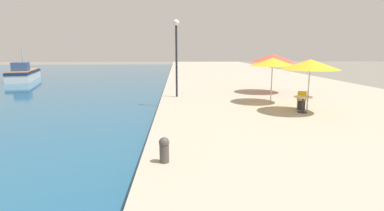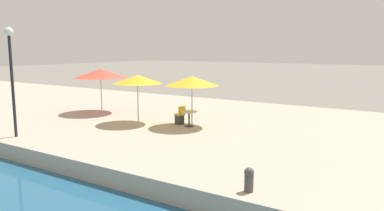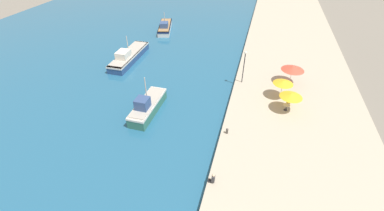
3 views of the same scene
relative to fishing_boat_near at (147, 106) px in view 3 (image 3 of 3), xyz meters
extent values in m
cube|color=#235B7F|center=(-18.84, 20.12, -0.96)|extent=(56.00, 90.00, 0.04)
cube|color=#B2A893|center=(17.16, 20.12, -0.64)|extent=(16.00, 90.00, 0.68)
cube|color=#33705B|center=(0.00, 0.12, -0.25)|extent=(2.14, 6.90, 1.37)
cube|color=silver|center=(0.00, 0.12, 0.31)|extent=(2.19, 6.97, 0.25)
cube|color=#ADA89E|center=(0.00, 0.12, 0.48)|extent=(1.97, 6.34, 0.10)
cube|color=#334C7F|center=(-0.01, -1.08, 1.15)|extent=(1.46, 1.53, 1.23)
cylinder|color=#B7B2A8|center=(0.00, 0.12, 2.18)|extent=(0.12, 0.12, 3.29)
cube|color=navy|center=(-8.50, 12.18, -0.34)|extent=(2.63, 10.30, 1.19)
cube|color=silver|center=(-8.50, 12.18, 0.12)|extent=(2.68, 10.40, 0.25)
cube|color=#ADA89E|center=(-8.50, 12.18, 0.30)|extent=(2.42, 9.48, 0.10)
cube|color=silver|center=(-8.47, 10.38, 0.88)|extent=(1.76, 2.28, 1.07)
cylinder|color=#B7B2A8|center=(-8.50, 12.18, 1.77)|extent=(0.12, 0.12, 2.85)
cube|color=silver|center=(-7.77, 26.85, -0.41)|extent=(4.41, 8.74, 1.05)
cube|color=navy|center=(-7.77, 26.85, -0.01)|extent=(4.47, 8.83, 0.25)
cube|color=#99754C|center=(-7.77, 26.85, 0.16)|extent=(4.06, 8.04, 0.10)
cube|color=#334C7F|center=(-7.38, 25.42, 0.69)|extent=(2.00, 2.21, 0.95)
cylinder|color=#B7B2A8|center=(-7.77, 26.85, 1.47)|extent=(0.12, 0.12, 2.52)
cylinder|color=#B7B7B7|center=(15.98, 3.94, 0.75)|extent=(0.06, 0.06, 2.10)
cone|color=yellow|center=(15.98, 3.94, 1.88)|extent=(2.55, 2.55, 0.45)
cylinder|color=#B7B7B7|center=(15.15, 6.61, 0.77)|extent=(0.06, 0.06, 2.13)
cone|color=yellow|center=(15.15, 6.61, 1.89)|extent=(2.42, 2.42, 0.42)
cylinder|color=#B7B7B7|center=(16.38, 10.47, 0.79)|extent=(0.06, 0.06, 2.18)
cone|color=#E04C38|center=(16.38, 10.47, 1.99)|extent=(2.98, 2.98, 0.52)
cylinder|color=#333338|center=(15.79, 3.98, -0.28)|extent=(0.44, 0.44, 0.04)
cylinder|color=#333338|center=(15.79, 3.98, 0.05)|extent=(0.08, 0.08, 0.70)
cylinder|color=beige|center=(15.79, 3.98, 0.42)|extent=(0.80, 0.80, 0.04)
cube|color=#2D2D33|center=(16.02, 4.69, -0.08)|extent=(0.43, 0.43, 0.45)
cube|color=gold|center=(16.02, 4.69, 0.18)|extent=(0.50, 0.50, 0.06)
cube|color=gold|center=(15.96, 4.50, 0.41)|extent=(0.40, 0.18, 0.40)
cube|color=#232328|center=(9.43, -8.31, -0.22)|extent=(0.42, 0.28, 0.16)
cube|color=#38383D|center=(9.64, -8.31, 0.18)|extent=(0.26, 0.36, 0.63)
sphere|color=beige|center=(9.64, -8.31, 0.61)|extent=(0.23, 0.23, 0.23)
cylinder|color=#4C4742|center=(9.79, -1.85, -0.08)|extent=(0.24, 0.24, 0.45)
sphere|color=#4C4742|center=(9.79, -1.85, 0.22)|extent=(0.26, 0.26, 0.26)
cylinder|color=#232328|center=(10.09, 9.00, 1.80)|extent=(0.12, 0.12, 4.20)
sphere|color=white|center=(10.09, 9.00, 4.08)|extent=(0.36, 0.36, 0.36)
camera|label=1|loc=(10.14, -9.06, 2.49)|focal=28.00mm
camera|label=2|loc=(1.18, -5.68, 3.40)|focal=35.00mm
camera|label=3|loc=(11.60, -22.09, 18.01)|focal=24.00mm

